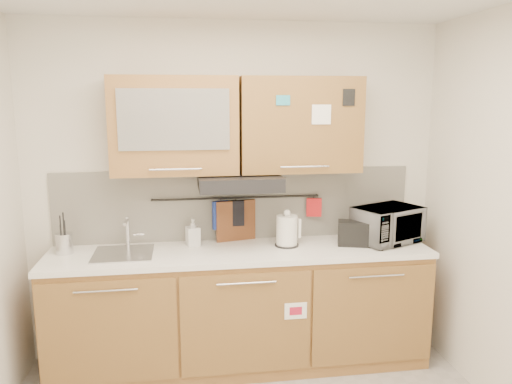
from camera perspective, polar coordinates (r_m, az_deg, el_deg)
name	(u,v)px	position (r m, az deg, el deg)	size (l,w,h in m)	color
wall_back	(236,192)	(3.93, -2.32, 0.04)	(3.20, 3.20, 0.00)	silver
base_cabinet	(241,314)	(3.91, -1.71, -13.80)	(2.80, 0.64, 0.88)	olive
countertop	(241,252)	(3.73, -1.75, -6.88)	(2.82, 0.62, 0.04)	white
backsplash	(236,204)	(3.94, -2.29, -1.42)	(2.80, 0.02, 0.56)	silver
upper_cabinets	(237,125)	(3.69, -2.15, 7.66)	(1.82, 0.37, 0.70)	olive
range_hood	(239,182)	(3.67, -1.91, 1.18)	(0.60, 0.46, 0.10)	black
sink	(124,253)	(3.74, -14.90, -6.79)	(0.42, 0.40, 0.26)	silver
utensil_rail	(237,198)	(3.89, -2.23, -0.67)	(0.02, 0.02, 1.30)	black
utensil_crock	(64,243)	(3.86, -21.07, -5.47)	(0.13, 0.13, 0.30)	silver
kettle	(287,231)	(3.79, 3.56, -4.52)	(0.21, 0.19, 0.28)	white
toaster	(354,233)	(3.88, 11.17, -4.62)	(0.27, 0.21, 0.18)	black
microwave	(387,225)	(4.01, 14.79, -3.62)	(0.50, 0.34, 0.28)	#999999
soap_bottle	(193,232)	(3.82, -7.23, -4.55)	(0.10, 0.10, 0.21)	#999999
cutting_board	(236,225)	(3.92, -2.30, -3.81)	(0.32, 0.02, 0.39)	brown
oven_mitt	(221,215)	(3.89, -4.04, -2.63)	(0.13, 0.03, 0.22)	#213798
dark_pouch	(236,213)	(3.90, -2.31, -2.44)	(0.13, 0.04, 0.20)	black
pot_holder	(314,207)	(4.01, 6.64, -1.76)	(0.12, 0.02, 0.15)	red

